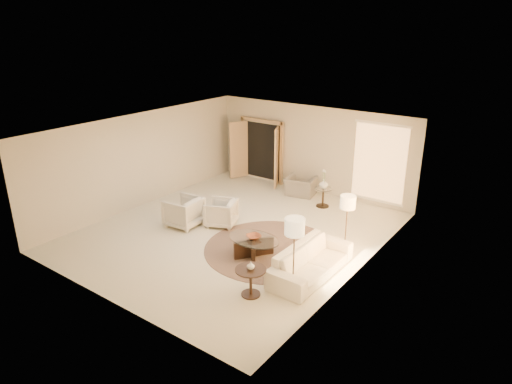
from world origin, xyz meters
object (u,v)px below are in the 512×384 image
Objects in this scene: side_table at (323,195)px; floor_lamp_far at (295,230)px; coffee_table at (254,245)px; bowl at (254,237)px; armchair_left at (221,212)px; side_vase at (324,184)px; sofa at (311,261)px; end_vase at (251,266)px; armchair_right at (184,210)px; accent_chair at (301,183)px; floor_lamp_near at (348,205)px; end_table at (251,277)px.

floor_lamp_far reaches higher than side_table.
coffee_table is 3.89× the size of bowl.
side_vase is at bearing 127.78° from armchair_left.
side_vase is (-1.72, 4.50, -0.68)m from floor_lamp_far.
end_vase reaches higher than sofa.
accent_chair is (1.38, 3.90, -0.04)m from armchair_right.
armchair_left is 3.33m from accent_chair.
armchair_left is 0.53× the size of floor_lamp_near.
floor_lamp_far reaches higher than end_table.
armchair_left is (-3.31, 0.86, 0.06)m from sofa.
floor_lamp_far is (4.15, -1.04, 0.96)m from armchair_right.
floor_lamp_far is 4.86m from side_vase.
armchair_left is 0.48× the size of floor_lamp_far.
sofa is at bearing 91.94° from floor_lamp_far.
armchair_left is 0.87× the size of accent_chair.
floor_lamp_far is 5.96× the size of side_vase.
side_table reaches higher than bowl.
coffee_table is at bearing -87.25° from side_vase.
accent_chair is 1.56× the size of side_table.
armchair_left is 2.37× the size of bowl.
floor_lamp_near is at bearing 124.24° from accent_chair.
floor_lamp_near reaches higher than side_vase.
side_table is at bearing 102.10° from end_vase.
sofa is at bearing 67.14° from end_vase.
armchair_right is 2.63× the size of bowl.
end_vase is (0.00, 0.00, 0.27)m from end_table.
bowl is at bearing 93.37° from sofa.
end_vase is 0.59× the size of side_vase.
floor_lamp_far reaches higher than sofa.
floor_lamp_far is (3.34, -1.66, 1.00)m from armchair_left.
armchair_right is (-4.12, 0.24, 0.11)m from sofa.
end_table is 2.98m from floor_lamp_near.
floor_lamp_near is at bearing 86.17° from floor_lamp_far.
accent_chair reaches higher than end_vase.
sofa reaches higher than coffee_table.
armchair_left reaches higher than end_table.
side_table is 3.60× the size of end_vase.
coffee_table is at bearing 154.68° from floor_lamp_far.
armchair_left is at bearing 76.27° from sofa.
end_vase is (0.92, -1.35, 0.16)m from bowl.
floor_lamp_far is 4.89× the size of bowl.
end_vase is (2.14, -5.56, 0.28)m from accent_chair.
armchair_left is at bearing 122.34° from armchair_right.
coffee_table is 2.39m from floor_lamp_near.
armchair_left is at bearing 152.73° from bowl.
armchair_right is 0.59× the size of floor_lamp_near.
armchair_right is 4.38m from floor_lamp_far.
sofa is 6.87× the size of bowl.
accent_chair is 5.62× the size of end_vase.
sofa is 2.90× the size of armchair_left.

